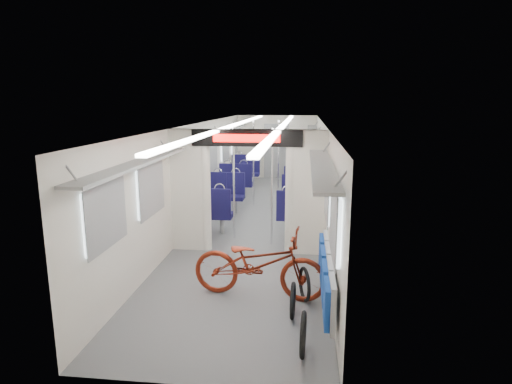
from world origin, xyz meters
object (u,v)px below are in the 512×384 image
Objects in this scene: flip_bench at (326,275)px; seat_bay_far_left at (241,174)px; stanchion_near_right at (272,188)px; bike_hoop_b at (293,302)px; stanchion_near_left at (234,184)px; stanchion_far_right at (278,164)px; seat_bay_far_right at (301,176)px; bike_hoop_c at (305,286)px; bike_hoop_a at (303,337)px; seat_bay_near_left at (219,199)px; seat_bay_near_right at (299,201)px; stanchion_far_left at (254,164)px; bicycle at (259,264)px.

seat_bay_far_left is (-2.29, 7.84, -0.01)m from flip_bench.
bike_hoop_b is at bearing -80.14° from stanchion_near_right.
stanchion_near_right is (0.80, -0.30, 0.00)m from stanchion_near_left.
stanchion_far_right is at bearing -54.03° from seat_bay_far_left.
stanchion_far_right is (-0.08, 3.27, 0.00)m from stanchion_near_right.
stanchion_near_right is (-0.52, -4.82, 0.60)m from seat_bay_far_right.
bike_hoop_b is at bearing -105.96° from bike_hoop_c.
stanchion_near_left is at bearing 159.23° from stanchion_near_right.
seat_bay_far_right is at bearing 93.14° from flip_bench.
seat_bay_far_left is 0.98× the size of stanchion_near_left.
bike_hoop_a is 1.38m from bike_hoop_c.
stanchion_near_left reaches higher than seat_bay_far_left.
seat_bay_far_right is (0.01, 7.76, 0.33)m from bike_hoop_b.
seat_bay_near_left is 1.87m from seat_bay_near_right.
stanchion_far_left is at bearing 101.53° from bike_hoop_b.
stanchion_near_right is at bearing 6.66° from bicycle.
bike_hoop_c is 3.92m from seat_bay_near_right.
bike_hoop_a is 3.95m from stanchion_near_right.
flip_bench is 4.35× the size of bike_hoop_b.
stanchion_near_left reaches higher than flip_bench.
stanchion_far_right is at bearing 99.48° from flip_bench.
stanchion_near_right is 1.00× the size of stanchion_far_right.
bicycle is 0.84× the size of stanchion_far_right.
bike_hoop_c is 4.39m from seat_bay_near_left.
flip_bench is at bearing 73.50° from bike_hoop_a.
seat_bay_near_left is (-2.00, 5.26, 0.32)m from bike_hoop_a.
stanchion_far_left reaches higher than seat_bay_far_right.
seat_bay_far_right is at bearing 89.95° from bike_hoop_b.
bike_hoop_a reaches higher than bike_hoop_c.
stanchion_near_right is 3.28m from stanchion_far_left.
stanchion_far_left is (-0.74, 5.55, 0.64)m from bicycle.
bike_hoop_c is at bearing -74.84° from seat_bay_far_left.
bike_hoop_c is at bearing -87.97° from bicycle.
bike_hoop_b is 0.23× the size of seat_bay_near_left.
stanchion_far_left reaches higher than seat_bay_far_left.
bike_hoop_b is 7.77m from seat_bay_far_right.
seat_bay_far_left is 0.98× the size of stanchion_near_right.
seat_bay_far_left reaches higher than flip_bench.
bike_hoop_a is 0.25× the size of seat_bay_near_right.
stanchion_far_right is at bearing 54.66° from seat_bay_near_left.
seat_bay_far_left is (-2.00, 8.81, 0.33)m from bike_hoop_a.
stanchion_far_right is (1.27, -1.75, 0.58)m from seat_bay_far_left.
seat_bay_near_left is 3.55m from seat_bay_far_left.
flip_bench is 0.93× the size of stanchion_near_right.
seat_bay_near_right is 2.20m from stanchion_far_left.
bike_hoop_c is at bearing 89.49° from bike_hoop_a.
seat_bay_near_right is (0.01, 4.44, 0.32)m from bike_hoop_b.
seat_bay_near_right is 0.91× the size of stanchion_near_left.
bike_hoop_a is 1.07× the size of bike_hoop_b.
bike_hoop_a is at bearing -69.16° from seat_bay_near_left.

